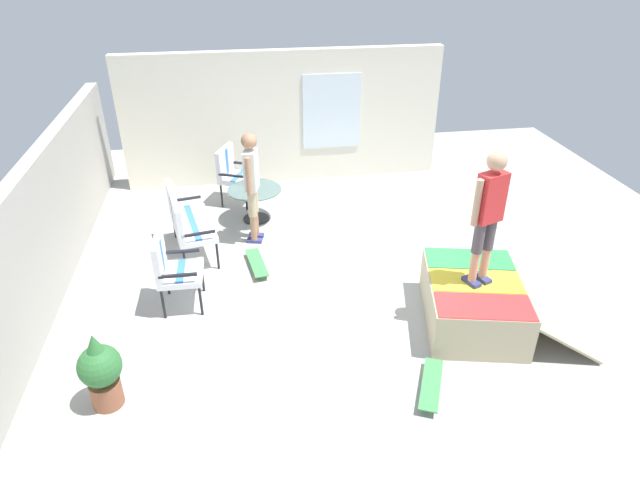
% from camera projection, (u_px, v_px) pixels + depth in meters
% --- Properties ---
extents(ground_plane, '(12.00, 12.00, 0.10)m').
position_uv_depth(ground_plane, '(349.00, 284.00, 7.79)').
color(ground_plane, '#A8A8A3').
extents(back_wall_cinderblock, '(9.00, 0.20, 1.86)m').
position_uv_depth(back_wall_cinderblock, '(34.00, 247.00, 6.75)').
color(back_wall_cinderblock, '#ADA89E').
rests_on(back_wall_cinderblock, ground_plane).
extents(house_facade, '(0.23, 6.00, 2.48)m').
position_uv_depth(house_facade, '(284.00, 117.00, 10.33)').
color(house_facade, silver).
rests_on(house_facade, ground_plane).
extents(skate_ramp, '(1.92, 2.23, 0.61)m').
position_uv_depth(skate_ramp, '(476.00, 301.00, 6.82)').
color(skate_ramp, tan).
rests_on(skate_ramp, ground_plane).
extents(patio_bench, '(1.33, 0.78, 1.02)m').
position_uv_depth(patio_bench, '(184.00, 218.00, 8.11)').
color(patio_bench, black).
rests_on(patio_bench, ground_plane).
extents(patio_chair_near_house, '(0.79, 0.75, 1.02)m').
position_uv_depth(patio_chair_near_house, '(232.00, 170.00, 9.72)').
color(patio_chair_near_house, black).
rests_on(patio_chair_near_house, ground_plane).
extents(patio_chair_by_wall, '(0.63, 0.56, 1.02)m').
position_uv_depth(patio_chair_by_wall, '(171.00, 266.00, 6.97)').
color(patio_chair_by_wall, black).
rests_on(patio_chair_by_wall, ground_plane).
extents(patio_table, '(0.90, 0.90, 0.57)m').
position_uv_depth(patio_table, '(255.00, 198.00, 9.20)').
color(patio_table, black).
rests_on(patio_table, ground_plane).
extents(person_watching, '(0.47, 0.30, 1.77)m').
position_uv_depth(person_watching, '(251.00, 179.00, 8.27)').
color(person_watching, navy).
rests_on(person_watching, ground_plane).
extents(person_skater, '(0.32, 0.46, 1.68)m').
position_uv_depth(person_skater, '(489.00, 210.00, 6.17)').
color(person_skater, navy).
rests_on(person_skater, skate_ramp).
extents(skateboard_by_bench, '(0.82, 0.31, 0.10)m').
position_uv_depth(skateboard_by_bench, '(257.00, 263.00, 8.01)').
color(skateboard_by_bench, '#3F8C4C').
rests_on(skateboard_by_bench, ground_plane).
extents(skateboard_spare, '(0.81, 0.51, 0.10)m').
position_uv_depth(skateboard_spare, '(431.00, 384.00, 5.88)').
color(skateboard_spare, '#3F8C4C').
rests_on(skateboard_spare, ground_plane).
extents(potted_plant, '(0.44, 0.44, 0.92)m').
position_uv_depth(potted_plant, '(101.00, 370.00, 5.53)').
color(potted_plant, brown).
rests_on(potted_plant, ground_plane).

